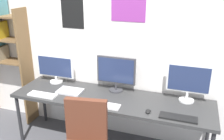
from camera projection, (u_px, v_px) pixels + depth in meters
name	position (u px, v px, depth m)	size (l,w,h in m)	color
wall_back	(121.00, 46.00, 3.25)	(4.91, 0.11, 2.60)	silver
desk	(111.00, 101.00, 3.09)	(2.51, 0.68, 0.74)	#333333
monitor_left	(55.00, 68.00, 3.45)	(0.56, 0.18, 0.39)	silver
monitor_center	(116.00, 72.00, 3.17)	(0.51, 0.18, 0.47)	#38383D
monitor_right	(189.00, 81.00, 2.89)	(0.51, 0.18, 0.46)	silver
keyboard_left	(42.00, 95.00, 3.12)	(0.37, 0.13, 0.02)	silver
keyboard_center	(104.00, 105.00, 2.86)	(0.37, 0.13, 0.02)	silver
keyboard_right	(178.00, 118.00, 2.61)	(0.40, 0.13, 0.02)	black
computer_mouse	(148.00, 111.00, 2.72)	(0.06, 0.10, 0.03)	black
laptop_closed	(70.00, 91.00, 3.22)	(0.32, 0.22, 0.02)	silver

